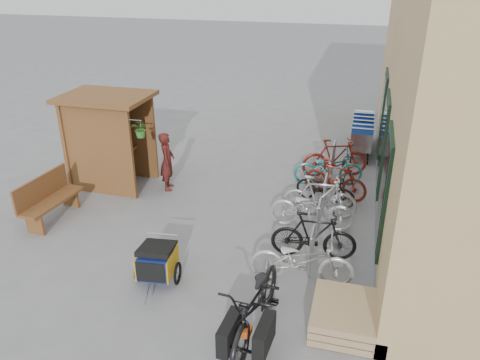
% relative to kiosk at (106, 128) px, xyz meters
% --- Properties ---
extents(ground, '(80.00, 80.00, 0.00)m').
position_rel_kiosk_xyz_m(ground, '(3.28, -2.47, -1.55)').
color(ground, gray).
extents(kiosk, '(2.49, 1.65, 2.40)m').
position_rel_kiosk_xyz_m(kiosk, '(0.00, 0.00, 0.00)').
color(kiosk, brown).
rests_on(kiosk, ground).
extents(bike_rack, '(0.05, 5.35, 0.86)m').
position_rel_kiosk_xyz_m(bike_rack, '(5.58, -0.07, -1.04)').
color(bike_rack, '#A5A8AD').
rests_on(bike_rack, ground).
extents(pallet_stack, '(1.00, 1.20, 0.40)m').
position_rel_kiosk_xyz_m(pallet_stack, '(6.28, -3.87, -1.34)').
color(pallet_stack, tan).
rests_on(pallet_stack, ground).
extents(bench, '(0.63, 1.68, 1.04)m').
position_rel_kiosk_xyz_m(bench, '(-0.41, -2.05, -1.02)').
color(bench, brown).
rests_on(bench, ground).
extents(shopping_carts, '(0.64, 2.52, 1.14)m').
position_rel_kiosk_xyz_m(shopping_carts, '(6.28, 4.23, -0.89)').
color(shopping_carts, silver).
rests_on(shopping_carts, ground).
extents(child_trailer, '(0.83, 1.36, 0.79)m').
position_rel_kiosk_xyz_m(child_trailer, '(2.91, -3.54, -1.11)').
color(child_trailer, navy).
rests_on(child_trailer, ground).
extents(cargo_bike, '(0.93, 2.29, 1.18)m').
position_rel_kiosk_xyz_m(cargo_bike, '(4.98, -4.45, -0.97)').
color(cargo_bike, black).
rests_on(cargo_bike, ground).
extents(person_kiosk, '(0.50, 0.63, 1.52)m').
position_rel_kiosk_xyz_m(person_kiosk, '(1.57, 0.12, -0.79)').
color(person_kiosk, maroon).
rests_on(person_kiosk, ground).
extents(bike_0, '(1.92, 0.81, 0.98)m').
position_rel_kiosk_xyz_m(bike_0, '(5.45, -2.92, -1.06)').
color(bike_0, '#BAB9B5').
rests_on(bike_0, ground).
extents(bike_1, '(1.71, 0.62, 1.00)m').
position_rel_kiosk_xyz_m(bike_1, '(5.56, -2.05, -1.05)').
color(bike_1, black).
rests_on(bike_1, ground).
extents(bike_2, '(1.87, 0.72, 0.97)m').
position_rel_kiosk_xyz_m(bike_2, '(5.39, -0.89, -1.07)').
color(bike_2, '#B3B3B8').
rests_on(bike_2, ground).
extents(bike_3, '(1.72, 0.59, 1.02)m').
position_rel_kiosk_xyz_m(bike_3, '(5.49, -0.37, -1.04)').
color(bike_3, '#B3B3B8').
rests_on(bike_3, ground).
extents(bike_4, '(1.62, 0.97, 0.80)m').
position_rel_kiosk_xyz_m(bike_4, '(5.55, 0.37, -1.15)').
color(bike_4, black).
rests_on(bike_4, ground).
extents(bike_5, '(1.70, 0.93, 0.98)m').
position_rel_kiosk_xyz_m(bike_5, '(5.75, 0.76, -1.06)').
color(bike_5, maroon).
rests_on(bike_5, ground).
extents(bike_6, '(1.88, 1.01, 0.94)m').
position_rel_kiosk_xyz_m(bike_6, '(5.51, 1.47, -1.08)').
color(bike_6, teal).
rests_on(bike_6, ground).
extents(bike_7, '(1.87, 1.09, 1.08)m').
position_rel_kiosk_xyz_m(bike_7, '(5.63, 2.03, -1.01)').
color(bike_7, maroon).
rests_on(bike_7, ground).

